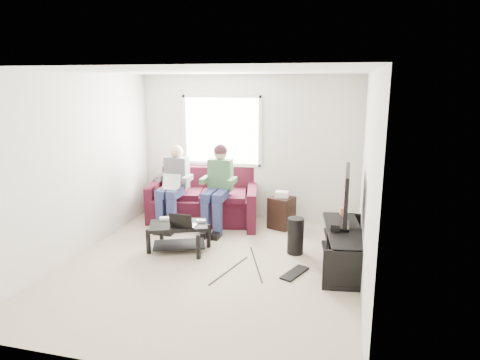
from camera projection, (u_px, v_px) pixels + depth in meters
The scene contains 26 objects.
floor at pixel (210, 265), 5.91m from camera, with size 4.50×4.50×0.00m, color #C0B495.
ceiling at pixel (207, 71), 5.32m from camera, with size 4.50×4.50×0.00m, color white.
wall_back at pixel (248, 148), 7.73m from camera, with size 4.50×4.50×0.00m, color silver.
wall_front at pixel (121, 229), 3.49m from camera, with size 4.50×4.50×0.00m, color silver.
wall_left at pixel (76, 166), 6.10m from camera, with size 4.50×4.50×0.00m, color silver.
wall_right at pixel (367, 182), 5.12m from camera, with size 4.50×4.50×0.00m, color silver.
window at pixel (222, 131), 7.77m from camera, with size 1.48×0.04×1.28m.
sofa at pixel (203, 202), 7.73m from camera, with size 2.19×1.28×0.94m.
person_left at pixel (173, 182), 7.38m from camera, with size 0.40×0.70×1.39m.
person_right at pixel (218, 181), 7.19m from camera, with size 0.40×0.71×1.44m.
laptop_silver at pixel (170, 185), 7.23m from camera, with size 0.32×0.22×0.24m, color silver, non-canonical shape.
coffee_table at pixel (179, 231), 6.35m from camera, with size 0.97×0.79×0.42m.
laptop_black at pixel (184, 218), 6.19m from camera, with size 0.34×0.24×0.24m, color black, non-canonical shape.
controller_a at pixel (164, 219), 6.50m from camera, with size 0.14×0.09×0.04m, color silver.
controller_b at pixel (177, 218), 6.51m from camera, with size 0.14×0.09×0.04m, color black.
controller_c at pixel (201, 221), 6.39m from camera, with size 0.14×0.09×0.04m, color gray.
tv_stand at pixel (343, 249), 5.85m from camera, with size 0.68×1.62×0.52m.
tv at pixel (346, 195), 5.78m from camera, with size 0.12×1.10×0.81m.
soundbar at pixel (336, 223), 5.90m from camera, with size 0.12×0.50×0.10m, color black.
drink_cup at pixel (342, 212), 6.38m from camera, with size 0.08×0.08×0.12m, color #B2764C.
console_white at pixel (343, 256), 5.46m from camera, with size 0.30×0.22×0.06m, color silver.
console_grey at pixel (344, 236), 6.12m from camera, with size 0.34×0.26×0.08m, color gray.
console_black at pixel (344, 245), 5.79m from camera, with size 0.38×0.30×0.07m, color black.
subwoofer at pixel (296, 236), 6.26m from camera, with size 0.24×0.24×0.54m, color black.
keyboard_floor at pixel (295, 273), 5.63m from camera, with size 0.17×0.50×0.03m, color black.
end_table at pixel (282, 212), 7.35m from camera, with size 0.37×0.37×0.65m.
Camera 1 is at (1.77, -5.21, 2.49)m, focal length 32.00 mm.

